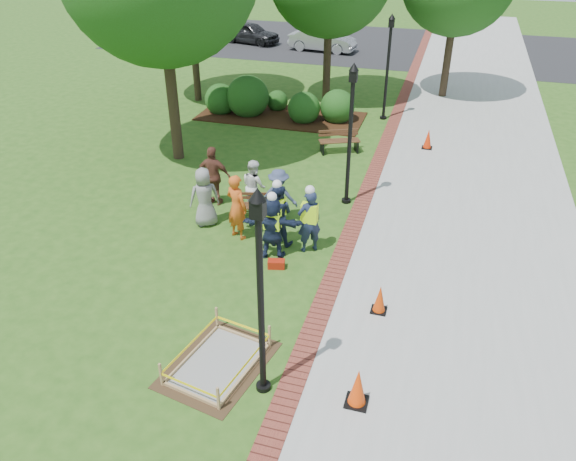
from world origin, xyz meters
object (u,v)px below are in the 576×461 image
(wet_concrete_pad, at_px, (218,356))
(bench_near, at_px, (258,211))
(cone_front, at_px, (358,388))
(hivis_worker_b, at_px, (309,219))
(hivis_worker_a, at_px, (272,225))
(lamp_near, at_px, (260,283))
(hivis_worker_c, at_px, (277,213))

(wet_concrete_pad, relative_size, bench_near, 1.77)
(cone_front, height_order, hivis_worker_b, hivis_worker_b)
(wet_concrete_pad, bearing_deg, cone_front, -4.03)
(hivis_worker_a, bearing_deg, bench_near, 120.31)
(lamp_near, distance_m, hivis_worker_b, 5.25)
(bench_near, xyz_separation_m, hivis_worker_c, (0.96, -1.12, 0.69))
(wet_concrete_pad, xyz_separation_m, hivis_worker_b, (0.65, 4.67, 0.71))
(bench_near, xyz_separation_m, hivis_worker_b, (1.86, -1.23, 0.70))
(hivis_worker_b, bearing_deg, hivis_worker_a, -147.14)
(lamp_near, bearing_deg, wet_concrete_pad, 162.71)
(hivis_worker_b, bearing_deg, cone_front, -65.83)
(bench_near, distance_m, cone_front, 7.33)
(hivis_worker_b, distance_m, hivis_worker_c, 0.91)
(lamp_near, xyz_separation_m, hivis_worker_a, (-1.24, 4.47, -1.56))
(cone_front, bearing_deg, bench_near, 123.55)
(bench_near, distance_m, hivis_worker_a, 2.16)
(hivis_worker_b, bearing_deg, hivis_worker_c, 172.61)
(wet_concrete_pad, xyz_separation_m, hivis_worker_c, (-0.25, 4.79, 0.70))
(cone_front, relative_size, hivis_worker_c, 0.44)
(bench_near, height_order, hivis_worker_a, hivis_worker_a)
(wet_concrete_pad, distance_m, cone_front, 2.85)
(bench_near, relative_size, hivis_worker_a, 0.79)
(hivis_worker_a, distance_m, hivis_worker_c, 0.66)
(lamp_near, xyz_separation_m, hivis_worker_b, (-0.41, 5.00, -1.54))
(hivis_worker_b, bearing_deg, wet_concrete_pad, -97.95)
(hivis_worker_b, xyz_separation_m, hivis_worker_c, (-0.90, 0.12, -0.01))
(bench_near, relative_size, hivis_worker_b, 0.77)
(wet_concrete_pad, distance_m, hivis_worker_a, 4.19)
(lamp_near, height_order, hivis_worker_a, lamp_near)
(wet_concrete_pad, relative_size, hivis_worker_a, 1.39)
(wet_concrete_pad, bearing_deg, hivis_worker_b, 82.05)
(wet_concrete_pad, height_order, hivis_worker_c, hivis_worker_c)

